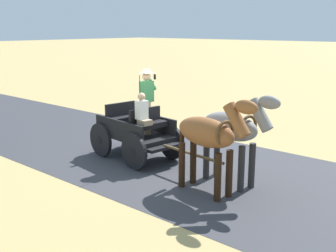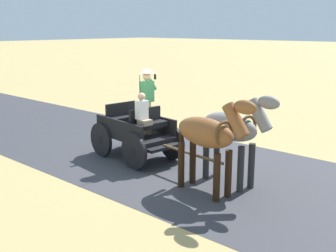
# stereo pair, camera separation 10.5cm
# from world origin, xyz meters

# --- Properties ---
(ground_plane) EXTENTS (200.00, 200.00, 0.00)m
(ground_plane) POSITION_xyz_m (0.00, 0.00, 0.00)
(ground_plane) COLOR tan
(road_surface) EXTENTS (5.65, 160.00, 0.01)m
(road_surface) POSITION_xyz_m (0.00, 0.00, 0.00)
(road_surface) COLOR #38383D
(road_surface) RESTS_ON ground
(horse_drawn_carriage) EXTENTS (1.69, 4.52, 2.50)m
(horse_drawn_carriage) POSITION_xyz_m (0.40, -0.44, 0.82)
(horse_drawn_carriage) COLOR black
(horse_drawn_carriage) RESTS_ON ground
(horse_near_side) EXTENTS (0.81, 2.15, 2.21)m
(horse_near_side) POSITION_xyz_m (0.37, 2.61, 1.32)
(horse_near_side) COLOR gray
(horse_near_side) RESTS_ON ground
(horse_off_side) EXTENTS (0.76, 2.15, 2.21)m
(horse_off_side) POSITION_xyz_m (1.17, 2.52, 1.32)
(horse_off_side) COLOR brown
(horse_off_side) RESTS_ON ground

